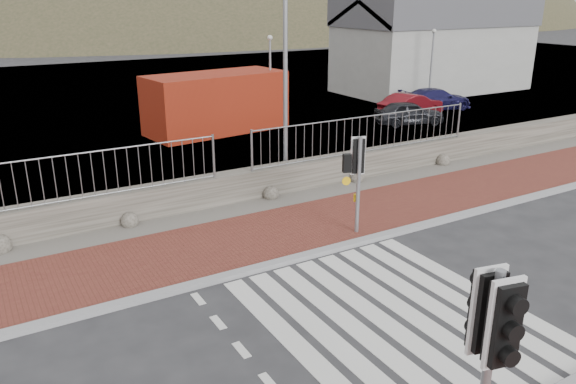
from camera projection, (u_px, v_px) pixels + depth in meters
ground at (395, 316)px, 10.70m from camera, size 220.00×220.00×0.00m
sidewalk_far at (279, 233)px, 14.35m from camera, size 40.00×3.00×0.08m
kerb_far at (310, 255)px, 13.13m from camera, size 40.00×0.25×0.12m
zebra_crossing at (395, 316)px, 10.70m from camera, size 4.62×5.60×0.01m
gravel_strip at (244, 209)px, 15.98m from camera, size 40.00×1.50×0.06m
stone_wall at (232, 187)px, 16.50m from camera, size 40.00×0.60×0.90m
railing at (233, 143)px, 15.92m from camera, size 18.07×0.07×1.22m
quay at (86, 98)px, 33.43m from camera, size 120.00×40.00×0.50m
water at (19, 51)px, 61.94m from camera, size 220.00×50.00×0.05m
harbor_building at (434, 44)px, 35.48m from camera, size 12.20×6.20×5.80m
hills_backdrop at (68, 180)px, 93.13m from camera, size 254.00×90.00×100.00m
traffic_signal_near at (492, 335)px, 6.37m from camera, size 0.47×0.33×2.96m
traffic_signal_far at (358, 165)px, 13.76m from camera, size 0.63×0.35×2.56m
streetlight at (289, 41)px, 16.99m from camera, size 1.68×0.44×7.96m
shipping_container at (216, 103)px, 24.96m from camera, size 6.45×3.34×2.57m
car_a at (409, 113)px, 26.46m from camera, size 3.54×2.23×1.12m
car_b at (411, 105)px, 27.99m from camera, size 3.86×1.86×1.22m
car_c at (436, 99)px, 29.88m from camera, size 4.16×2.14×1.15m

